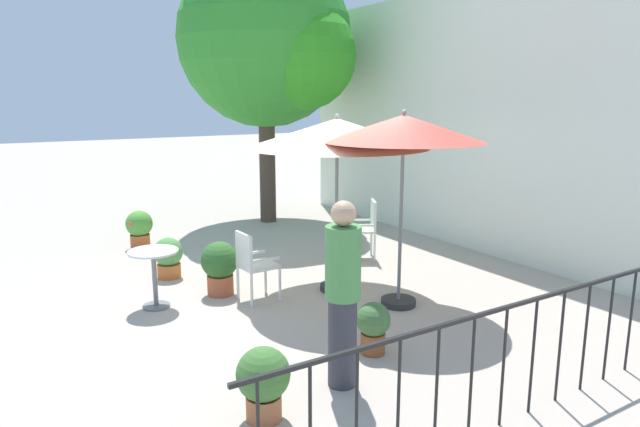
# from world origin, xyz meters

# --- Properties ---
(ground_plane) EXTENTS (60.00, 60.00, 0.00)m
(ground_plane) POSITION_xyz_m (0.00, 0.00, 0.00)
(ground_plane) COLOR #B3A497
(villa_facade) EXTENTS (10.51, 0.30, 4.40)m
(villa_facade) POSITION_xyz_m (0.00, 3.75, 2.20)
(villa_facade) COLOR white
(villa_facade) RESTS_ON ground
(terrace_railing) EXTENTS (0.03, 4.94, 1.01)m
(terrace_railing) POSITION_xyz_m (3.57, -0.00, 0.68)
(terrace_railing) COLOR black
(terrace_railing) RESTS_ON ground
(shade_tree) EXTENTS (3.64, 3.46, 5.43)m
(shade_tree) POSITION_xyz_m (-4.12, 1.68, 3.71)
(shade_tree) COLOR #47382D
(shade_tree) RESTS_ON ground
(patio_umbrella_0) EXTENTS (2.38, 2.38, 2.37)m
(patio_umbrella_0) POSITION_xyz_m (0.19, 0.48, 2.11)
(patio_umbrella_0) COLOR #2D2D2D
(patio_umbrella_0) RESTS_ON ground
(patio_umbrella_1) EXTENTS (1.95, 1.95, 2.43)m
(patio_umbrella_1) POSITION_xyz_m (1.08, 0.84, 2.18)
(patio_umbrella_1) COLOR #2D2D2D
(patio_umbrella_1) RESTS_ON ground
(cafe_table_0) EXTENTS (0.61, 0.61, 0.73)m
(cafe_table_0) POSITION_xyz_m (-0.46, -1.79, 0.50)
(cafe_table_0) COLOR silver
(cafe_table_0) RESTS_ON ground
(patio_chair_0) EXTENTS (0.61, 0.64, 0.96)m
(patio_chair_0) POSITION_xyz_m (-0.84, 1.70, 0.55)
(patio_chair_0) COLOR silver
(patio_chair_0) RESTS_ON ground
(patio_chair_1) EXTENTS (0.44, 0.46, 0.91)m
(patio_chair_1) POSITION_xyz_m (-0.01, -0.66, 0.53)
(patio_chair_1) COLOR white
(patio_chair_1) RESTS_ON ground
(potted_plant_0) EXTENTS (0.44, 0.44, 0.62)m
(potted_plant_0) POSITION_xyz_m (2.50, -1.75, 0.35)
(potted_plant_0) COLOR #AE623C
(potted_plant_0) RESTS_ON ground
(potted_plant_1) EXTENTS (0.49, 0.49, 0.72)m
(potted_plant_1) POSITION_xyz_m (-0.47, -0.93, 0.40)
(potted_plant_1) COLOR #AE5332
(potted_plant_1) RESTS_ON ground
(potted_plant_2) EXTENTS (0.35, 0.35, 0.54)m
(potted_plant_2) POSITION_xyz_m (2.00, -0.26, 0.30)
(potted_plant_2) COLOR brown
(potted_plant_2) RESTS_ON ground
(potted_plant_4) EXTENTS (0.45, 0.45, 0.66)m
(potted_plant_4) POSITION_xyz_m (-3.40, -1.23, 0.37)
(potted_plant_4) COLOR #BA5A2D
(potted_plant_4) RESTS_ON ground
(potted_plant_5) EXTENTS (0.42, 0.42, 0.59)m
(potted_plant_5) POSITION_xyz_m (-1.54, -1.29, 0.31)
(potted_plant_5) COLOR #BB632E
(potted_plant_5) RESTS_ON ground
(standing_person) EXTENTS (0.36, 0.36, 1.71)m
(standing_person) POSITION_xyz_m (2.37, -0.89, 0.89)
(standing_person) COLOR #33333D
(standing_person) RESTS_ON ground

